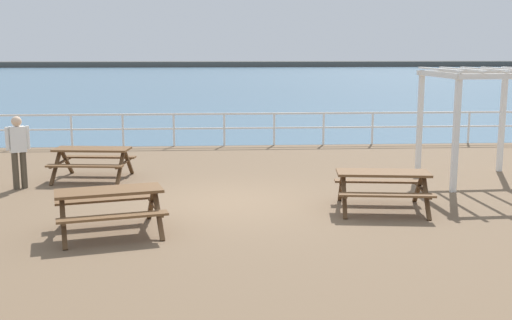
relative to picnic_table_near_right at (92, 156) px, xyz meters
name	(u,v)px	position (x,y,z in m)	size (l,w,h in m)	color
ground_plane	(230,207)	(3.28, -2.56, -0.68)	(30.00, 24.00, 0.20)	brown
sea_band	(218,79)	(3.28, 50.19, -0.58)	(142.00, 90.00, 0.01)	#476B84
distant_shoreline	(217,67)	(3.28, 93.19, -0.58)	(142.00, 6.00, 1.80)	#4C4C47
seaward_railing	(224,123)	(3.28, 5.19, 0.15)	(23.07, 0.07, 1.08)	white
picnic_table_near_right	(92,156)	(0.00, 0.00, 0.00)	(1.96, 1.72, 0.80)	brown
picnic_table_mid_centre	(109,200)	(1.16, -4.61, 0.00)	(2.12, 1.91, 0.80)	brown
picnic_table_far_left	(383,181)	(6.28, -3.36, 0.00)	(1.97, 1.73, 0.80)	brown
visitor	(18,148)	(-1.47, -0.92, 0.36)	(0.48, 0.35, 1.66)	#4C4233
lattice_pergola	(483,98)	(9.33, -0.75, 1.41)	(2.54, 2.65, 2.70)	white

